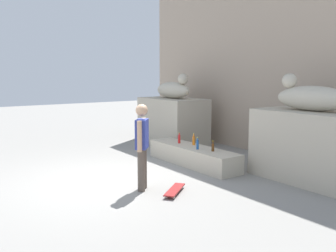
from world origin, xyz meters
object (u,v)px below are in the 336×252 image
bottle_orange (194,140)px  statue_reclining_right (311,97)px  skater (142,143)px  skateboard (175,190)px  bottle_red (179,139)px  bottle_blue (198,144)px  bottle_brown (213,147)px  statue_reclining_left (173,89)px

bottle_orange → statue_reclining_right: bearing=21.6°
statue_reclining_right → skater: size_ratio=0.98×
skateboard → bottle_red: (-2.06, 1.67, 0.50)m
bottle_blue → bottle_orange: 0.53m
skater → bottle_blue: 2.07m
bottle_brown → skateboard: bearing=-64.5°
bottle_red → bottle_blue: size_ratio=0.96×
skateboard → bottle_blue: (-1.19, 1.55, 0.51)m
bottle_red → bottle_orange: (0.41, 0.15, 0.01)m
statue_reclining_left → statue_reclining_right: bearing=1.8°
skater → skateboard: size_ratio=2.21×
skateboard → bottle_orange: bearing=4.7°
skateboard → bottle_red: bearing=13.5°
skater → skateboard: 1.08m
skateboard → bottle_orange: 2.51m
bottle_orange → skateboard: bearing=-47.7°
skater → bottle_brown: bearing=-40.0°
skater → skateboard: skater is taller
bottle_brown → bottle_red: bearing=-178.4°
bottle_brown → bottle_orange: bottle_orange is taller
statue_reclining_left → bottle_orange: (2.27, -1.02, -1.18)m
skater → skateboard: (0.54, 0.38, -0.86)m
statue_reclining_right → bottle_orange: 3.00m
bottle_orange → bottle_blue: bearing=-29.6°
skater → bottle_orange: skater is taller
skateboard → bottle_orange: bottle_orange is taller
bottle_red → bottle_brown: (1.25, 0.03, -0.01)m
statue_reclining_left → statue_reclining_right: (4.83, -0.00, 0.00)m
bottle_red → bottle_blue: 0.88m
bottle_blue → bottle_orange: bearing=150.4°
bottle_red → statue_reclining_left: bearing=147.8°
statue_reclining_left → bottle_blue: bearing=-23.3°
statue_reclining_right → skateboard: (-0.91, -2.83, -1.69)m
skateboard → bottle_orange: (-1.65, 1.82, 0.51)m
statue_reclining_right → bottle_blue: bearing=27.2°
bottle_blue → bottle_red: bearing=172.8°
skater → bottle_orange: (-1.12, 2.20, -0.35)m
statue_reclining_left → bottle_red: 2.50m
statue_reclining_left → statue_reclining_right: size_ratio=0.99×
skateboard → statue_reclining_right: bearing=-55.3°
statue_reclining_left → bottle_red: bearing=-30.3°
bottle_red → bottle_orange: 0.44m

